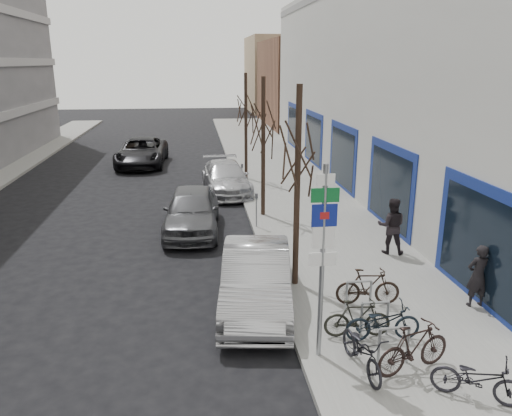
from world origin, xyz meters
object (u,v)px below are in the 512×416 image
object	(u,v)px
meter_mid	(256,207)
highway_sign_pole	(323,251)
bike_far_curb	(478,375)
tree_mid	(263,114)
bike_rack	(375,315)
meter_back	(242,174)
bike_mid_inner	(357,318)
pedestrian_far	(391,226)
meter_front	(282,265)
parked_car_back	(226,178)
bike_mid_curb	(383,319)
bike_near_left	(362,347)
tree_far	(246,101)
lane_car	(142,152)
pedestrian_near	(478,276)
parked_car_front	(256,278)
parked_car_mid	(192,210)
tree_near	(298,140)
bike_far_inner	(368,286)
bike_near_right	(414,347)

from	to	relation	value
meter_mid	highway_sign_pole	bearing A→B (deg)	-88.32
highway_sign_pole	bike_far_curb	size ratio (longest dim) A/B	2.61
tree_mid	meter_mid	size ratio (longest dim) A/B	4.33
bike_rack	meter_back	bearing A→B (deg)	97.02
bike_mid_inner	pedestrian_far	world-z (taller)	pedestrian_far
meter_front	parked_car_back	bearing A→B (deg)	93.81
bike_mid_curb	bike_near_left	bearing A→B (deg)	143.44
bike_far_curb	parked_car_back	world-z (taller)	parked_car_back
tree_far	parked_car_back	xyz separation A→B (m)	(-1.20, -2.25, -3.38)
bike_far_curb	lane_car	bearing A→B (deg)	48.47
bike_near_left	pedestrian_near	size ratio (longest dim) A/B	1.06
lane_car	pedestrian_far	size ratio (longest dim) A/B	3.22
bike_mid_curb	pedestrian_near	world-z (taller)	pedestrian_near
tree_far	lane_car	size ratio (longest dim) A/B	0.94
parked_car_front	parked_car_mid	distance (m)	6.35
tree_mid	parked_car_back	size ratio (longest dim) A/B	1.10
tree_mid	bike_near_left	size ratio (longest dim) A/B	3.23
parked_car_front	parked_car_mid	xyz separation A→B (m)	(-1.60, 6.14, 0.03)
tree_near	bike_far_inner	xyz separation A→B (m)	(1.55, -1.46, -3.46)
meter_back	bike_far_curb	xyz separation A→B (m)	(2.72, -15.74, -0.28)
tree_far	bike_near_left	world-z (taller)	tree_far
tree_near	bike_near_left	size ratio (longest dim) A/B	3.23
pedestrian_near	meter_back	bearing A→B (deg)	-70.08
tree_mid	bike_mid_curb	world-z (taller)	tree_mid
pedestrian_far	bike_rack	bearing A→B (deg)	83.20
bike_mid_curb	lane_car	distance (m)	22.16
meter_back	parked_car_back	distance (m)	0.81
parked_car_mid	parked_car_back	distance (m)	5.79
bike_near_left	parked_car_mid	bearing A→B (deg)	102.58
parked_car_back	bike_rack	bearing A→B (deg)	-83.95
bike_near_right	bike_mid_curb	size ratio (longest dim) A/B	1.04
bike_near_right	bike_far_curb	distance (m)	1.24
tree_near	tree_mid	xyz separation A→B (m)	(0.00, 6.50, 0.00)
tree_mid	parked_car_front	world-z (taller)	tree_mid
bike_near_right	bike_far_curb	xyz separation A→B (m)	(0.79, -0.95, -0.04)
bike_near_right	bike_far_inner	size ratio (longest dim) A/B	1.07
tree_near	meter_front	distance (m)	3.26
bike_near_right	lane_car	bearing A→B (deg)	0.72
bike_near_right	parked_car_mid	xyz separation A→B (m)	(-4.29, 9.48, 0.14)
parked_car_back	lane_car	xyz separation A→B (m)	(-4.59, 7.14, 0.09)
highway_sign_pole	bike_mid_curb	distance (m)	2.39
tree_near	parked_car_back	xyz separation A→B (m)	(-1.20, 10.75, -3.38)
parked_car_back	pedestrian_near	xyz separation A→B (m)	(5.40, -12.60, 0.23)
tree_mid	bike_near_right	xyz separation A→B (m)	(1.49, -10.79, -3.43)
bike_rack	bike_mid_curb	distance (m)	0.24
lane_car	pedestrian_far	distance (m)	18.49
meter_mid	lane_car	world-z (taller)	lane_car
meter_mid	bike_near_right	size ratio (longest dim) A/B	0.73
bike_near_left	bike_near_right	world-z (taller)	bike_near_right
tree_mid	bike_far_curb	world-z (taller)	tree_mid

